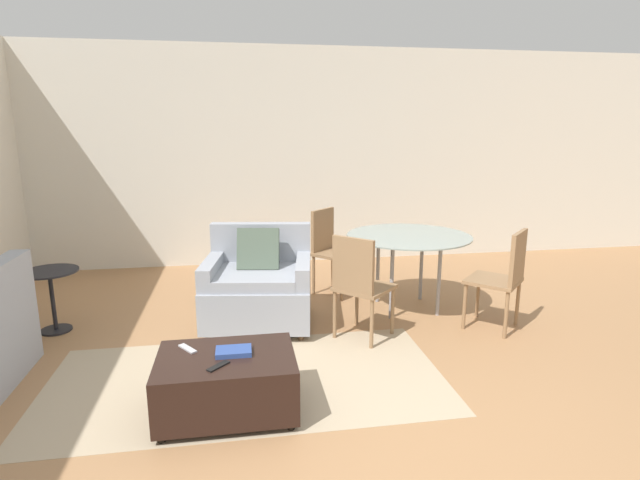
% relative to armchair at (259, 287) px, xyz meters
% --- Properties ---
extents(ground_plane, '(20.00, 20.00, 0.00)m').
position_rel_armchair_xyz_m(ground_plane, '(0.48, -1.85, -0.35)').
color(ground_plane, '#A3754C').
extents(wall_back, '(12.00, 0.06, 2.75)m').
position_rel_armchair_xyz_m(wall_back, '(0.48, 2.16, 1.02)').
color(wall_back, silver).
rests_on(wall_back, ground_plane).
extents(area_rug, '(2.79, 1.41, 0.01)m').
position_rel_armchair_xyz_m(area_rug, '(-0.14, -1.04, -0.35)').
color(area_rug, tan).
rests_on(area_rug, ground_plane).
extents(armchair, '(1.04, 0.93, 0.88)m').
position_rel_armchair_xyz_m(armchair, '(0.00, 0.00, 0.00)').
color(armchair, '#999EA8').
rests_on(armchair, ground_plane).
extents(ottoman, '(0.84, 0.60, 0.38)m').
position_rel_armchair_xyz_m(ottoman, '(-0.27, -1.43, -0.14)').
color(ottoman, black).
rests_on(ottoman, ground_plane).
extents(book_stack, '(0.22, 0.15, 0.03)m').
position_rel_armchair_xyz_m(book_stack, '(-0.22, -1.41, 0.04)').
color(book_stack, '#2D478C').
rests_on(book_stack, ottoman).
extents(tv_remote_primary, '(0.13, 0.16, 0.01)m').
position_rel_armchair_xyz_m(tv_remote_primary, '(-0.51, -1.30, 0.03)').
color(tv_remote_primary, '#B7B7BC').
rests_on(tv_remote_primary, ottoman).
extents(tv_remote_secondary, '(0.14, 0.14, 0.01)m').
position_rel_armchair_xyz_m(tv_remote_secondary, '(-0.31, -1.57, 0.03)').
color(tv_remote_secondary, black).
rests_on(tv_remote_secondary, ottoman).
extents(side_table, '(0.47, 0.47, 0.55)m').
position_rel_armchair_xyz_m(side_table, '(-1.78, 0.13, 0.04)').
color(side_table, black).
rests_on(side_table, ground_plane).
extents(dining_table, '(1.19, 1.19, 0.74)m').
position_rel_armchair_xyz_m(dining_table, '(1.46, 0.16, 0.31)').
color(dining_table, '#8C9E99').
rests_on(dining_table, ground_plane).
extents(dining_chair_near_left, '(0.59, 0.59, 0.90)m').
position_rel_armchair_xyz_m(dining_chair_near_left, '(0.81, -0.48, 0.16)').
color(dining_chair_near_left, '#93704C').
rests_on(dining_chair_near_left, ground_plane).
extents(dining_chair_near_right, '(0.59, 0.59, 0.90)m').
position_rel_armchair_xyz_m(dining_chair_near_right, '(2.10, -0.48, 0.16)').
color(dining_chair_near_right, '#93704C').
rests_on(dining_chair_near_right, ground_plane).
extents(dining_chair_far_left, '(0.59, 0.59, 0.90)m').
position_rel_armchair_xyz_m(dining_chair_far_left, '(0.81, 0.81, 0.16)').
color(dining_chair_far_left, '#93704C').
rests_on(dining_chair_far_left, ground_plane).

